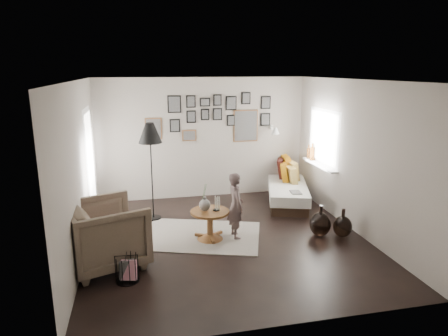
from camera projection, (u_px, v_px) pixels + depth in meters
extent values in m
plane|color=black|center=(227.00, 239.00, 6.68)|extent=(4.80, 4.80, 0.00)
plane|color=gray|center=(203.00, 138.00, 8.64)|extent=(4.50, 0.00, 4.50)
plane|color=gray|center=(280.00, 216.00, 4.09)|extent=(4.50, 0.00, 4.50)
plane|color=gray|center=(80.00, 171.00, 5.90)|extent=(0.00, 4.80, 4.80)
plane|color=gray|center=(355.00, 157.00, 6.83)|extent=(0.00, 4.80, 4.80)
plane|color=white|center=(228.00, 80.00, 6.05)|extent=(4.80, 4.80, 0.00)
plane|color=white|center=(90.00, 168.00, 7.10)|extent=(0.00, 2.14, 2.14)
plane|color=white|center=(90.00, 168.00, 7.10)|extent=(0.00, 1.88, 1.88)
plane|color=white|center=(90.00, 168.00, 7.10)|extent=(0.00, 1.93, 1.93)
plane|color=white|center=(324.00, 137.00, 7.93)|extent=(0.00, 1.30, 1.30)
plane|color=white|center=(324.00, 137.00, 7.93)|extent=(0.00, 1.14, 1.14)
cube|color=white|center=(319.00, 165.00, 8.06)|extent=(0.15, 1.32, 0.04)
cylinder|color=#8C4C14|center=(312.00, 154.00, 8.35)|extent=(0.10, 0.10, 0.28)
cylinder|color=#8C4C14|center=(309.00, 153.00, 8.52)|extent=(0.08, 0.08, 0.22)
cube|color=brown|center=(153.00, 129.00, 8.35)|extent=(0.35, 0.03, 0.45)
cube|color=black|center=(154.00, 129.00, 8.33)|extent=(0.30, 0.01, 0.40)
cube|color=black|center=(174.00, 104.00, 8.32)|extent=(0.28, 0.03, 0.36)
cube|color=black|center=(174.00, 104.00, 8.30)|extent=(0.23, 0.01, 0.31)
cube|color=black|center=(175.00, 126.00, 8.43)|extent=(0.22, 0.03, 0.28)
cube|color=black|center=(175.00, 126.00, 8.41)|extent=(0.17, 0.01, 0.23)
cube|color=black|center=(191.00, 101.00, 8.38)|extent=(0.20, 0.03, 0.26)
cube|color=black|center=(191.00, 102.00, 8.36)|extent=(0.15, 0.01, 0.21)
cube|color=black|center=(191.00, 117.00, 8.46)|extent=(0.20, 0.03, 0.26)
cube|color=black|center=(191.00, 117.00, 8.44)|extent=(0.15, 0.01, 0.21)
cube|color=black|center=(205.00, 102.00, 8.45)|extent=(0.22, 0.03, 0.18)
cube|color=black|center=(205.00, 102.00, 8.43)|extent=(0.17, 0.01, 0.13)
cube|color=black|center=(205.00, 114.00, 8.51)|extent=(0.18, 0.03, 0.24)
cube|color=black|center=(205.00, 115.00, 8.49)|extent=(0.13, 0.01, 0.19)
cube|color=black|center=(217.00, 100.00, 8.49)|extent=(0.18, 0.03, 0.24)
cube|color=black|center=(218.00, 100.00, 8.48)|extent=(0.13, 0.01, 0.19)
cube|color=black|center=(217.00, 114.00, 8.57)|extent=(0.20, 0.03, 0.26)
cube|color=black|center=(218.00, 114.00, 8.55)|extent=(0.15, 0.01, 0.21)
cube|color=black|center=(231.00, 103.00, 8.57)|extent=(0.24, 0.03, 0.30)
cube|color=black|center=(231.00, 103.00, 8.56)|extent=(0.19, 0.01, 0.25)
cube|color=black|center=(231.00, 120.00, 8.66)|extent=(0.18, 0.03, 0.24)
cube|color=black|center=(231.00, 120.00, 8.65)|extent=(0.13, 0.01, 0.19)
cube|color=brown|center=(246.00, 126.00, 8.76)|extent=(0.55, 0.03, 0.70)
cube|color=black|center=(246.00, 126.00, 8.75)|extent=(0.50, 0.01, 0.65)
cube|color=black|center=(246.00, 98.00, 8.62)|extent=(0.20, 0.03, 0.26)
cube|color=black|center=(246.00, 98.00, 8.60)|extent=(0.15, 0.01, 0.21)
cube|color=black|center=(266.00, 102.00, 8.74)|extent=(0.22, 0.03, 0.28)
cube|color=black|center=(266.00, 103.00, 8.72)|extent=(0.17, 0.01, 0.23)
cube|color=black|center=(265.00, 119.00, 8.83)|extent=(0.22, 0.03, 0.28)
cube|color=black|center=(266.00, 119.00, 8.81)|extent=(0.17, 0.01, 0.23)
cube|color=brown|center=(189.00, 135.00, 8.54)|extent=(0.30, 0.03, 0.24)
cube|color=black|center=(189.00, 136.00, 8.53)|extent=(0.25, 0.01, 0.19)
cube|color=white|center=(272.00, 127.00, 8.89)|extent=(0.06, 0.04, 0.10)
cylinder|color=white|center=(274.00, 127.00, 8.77)|extent=(0.02, 0.24, 0.02)
cone|color=white|center=(275.00, 131.00, 8.66)|extent=(0.18, 0.18, 0.14)
cube|color=silver|center=(201.00, 235.00, 6.80)|extent=(2.32, 1.94, 0.01)
cone|color=brown|center=(210.00, 237.00, 6.65)|extent=(0.48, 0.48, 0.09)
cylinder|color=brown|center=(210.00, 225.00, 6.60)|extent=(0.10, 0.10, 0.37)
cylinder|color=brown|center=(210.00, 212.00, 6.55)|extent=(0.64, 0.64, 0.04)
ellipsoid|color=black|center=(205.00, 205.00, 6.52)|extent=(0.18, 0.18, 0.20)
cylinder|color=black|center=(205.00, 198.00, 6.49)|extent=(0.05, 0.05, 0.04)
cylinder|color=black|center=(216.00, 210.00, 6.56)|extent=(0.11, 0.11, 0.02)
cube|color=black|center=(287.00, 198.00, 8.45)|extent=(1.19, 1.84, 0.20)
cube|color=beige|center=(288.00, 190.00, 8.40)|extent=(1.27, 1.91, 0.22)
cube|color=#A76109|center=(278.00, 167.00, 8.99)|extent=(0.29, 0.53, 0.50)
cube|color=black|center=(274.00, 169.00, 8.88)|extent=(0.36, 0.49, 0.45)
cube|color=brown|center=(286.00, 170.00, 8.80)|extent=(0.20, 0.43, 0.43)
cube|color=#A76109|center=(280.00, 173.00, 8.64)|extent=(0.33, 0.45, 0.41)
cube|color=brown|center=(289.00, 175.00, 8.52)|extent=(0.22, 0.39, 0.37)
cube|color=black|center=(296.00, 192.00, 7.84)|extent=(0.23, 0.29, 0.01)
imported|color=brown|center=(106.00, 234.00, 5.68)|extent=(1.34, 1.33, 0.96)
cube|color=white|center=(108.00, 233.00, 5.73)|extent=(0.55, 0.56, 0.20)
cylinder|color=black|center=(154.00, 218.00, 7.58)|extent=(0.28, 0.28, 0.03)
cylinder|color=black|center=(152.00, 177.00, 7.38)|extent=(0.02, 0.02, 1.63)
cone|color=black|center=(150.00, 133.00, 7.18)|extent=(0.43, 0.43, 0.37)
cube|color=black|center=(127.00, 270.00, 5.32)|extent=(0.22, 0.14, 0.28)
cube|color=white|center=(129.00, 270.00, 5.31)|extent=(0.21, 0.12, 0.28)
ellipsoid|color=black|center=(320.00, 224.00, 6.76)|extent=(0.36, 0.36, 0.42)
cylinder|color=black|center=(321.00, 209.00, 6.69)|extent=(0.06, 0.06, 0.13)
ellipsoid|color=black|center=(342.00, 226.00, 6.72)|extent=(0.32, 0.32, 0.37)
cylinder|color=black|center=(343.00, 213.00, 6.67)|extent=(0.06, 0.06, 0.13)
imported|color=brown|center=(236.00, 206.00, 6.62)|extent=(0.30, 0.43, 1.12)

